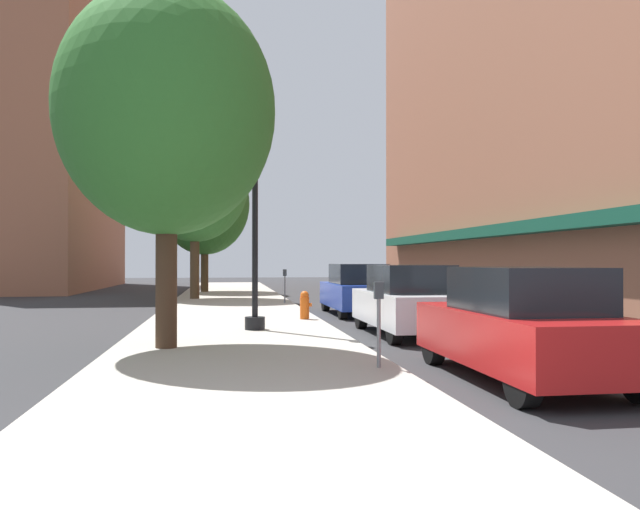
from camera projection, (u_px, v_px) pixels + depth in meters
ground_plane at (342, 309)px, 22.95m from camera, size 90.00×90.00×0.00m
sidewalk_slab at (232, 306)px, 23.33m from camera, size 4.80×50.00×0.12m
building_far_background at (54, 146)px, 39.53m from camera, size 6.80×18.00×18.22m
lamppost at (255, 200)px, 14.87m from camera, size 0.48×0.48×5.90m
fire_hydrant at (305, 305)px, 17.53m from camera, size 0.33×0.26×0.79m
parking_meter_near at (285, 282)px, 24.45m from camera, size 0.14×0.09×1.31m
parking_meter_far at (379, 313)px, 9.55m from camera, size 0.14×0.09×1.31m
tree_near at (167, 111)px, 11.78m from camera, size 4.10×4.10×6.84m
tree_mid at (195, 180)px, 27.17m from camera, size 4.73×4.73×7.91m
tree_far at (205, 204)px, 33.40m from camera, size 4.78×4.78×7.48m
car_red at (522, 326)px, 9.08m from camera, size 1.80×4.30×1.66m
car_white at (408, 301)px, 14.68m from camera, size 1.80×4.30×1.66m
car_blue at (357, 290)px, 20.37m from camera, size 1.80×4.30×1.66m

